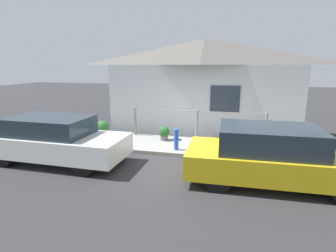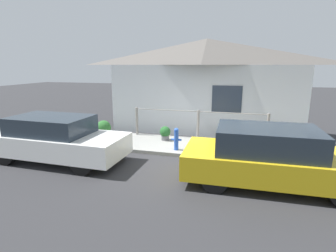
# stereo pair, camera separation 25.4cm
# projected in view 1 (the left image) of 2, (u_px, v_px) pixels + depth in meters

# --- Properties ---
(ground_plane) EXTENTS (60.00, 60.00, 0.00)m
(ground_plane) POSITION_uv_depth(u_px,v_px,m) (189.00, 158.00, 8.04)
(ground_plane) COLOR #2D2D30
(sidewalk) EXTENTS (24.00, 1.97, 0.12)m
(sidewalk) POSITION_uv_depth(u_px,v_px,m) (193.00, 147.00, 8.96)
(sidewalk) COLOR gray
(sidewalk) RESTS_ON ground_plane
(house) EXTENTS (7.99, 2.23, 3.83)m
(house) POSITION_uv_depth(u_px,v_px,m) (204.00, 58.00, 10.68)
(house) COLOR silver
(house) RESTS_ON ground_plane
(fence) EXTENTS (4.90, 0.10, 1.08)m
(fence) POSITION_uv_depth(u_px,v_px,m) (197.00, 123.00, 9.60)
(fence) COLOR gray
(fence) RESTS_ON sidewalk
(car_left) EXTENTS (4.09, 1.69, 1.34)m
(car_left) POSITION_uv_depth(u_px,v_px,m) (55.00, 140.00, 7.56)
(car_left) COLOR white
(car_left) RESTS_ON ground_plane
(car_right) EXTENTS (4.16, 1.82, 1.38)m
(car_right) POSITION_uv_depth(u_px,v_px,m) (273.00, 156.00, 6.21)
(car_right) COLOR gold
(car_right) RESTS_ON ground_plane
(fire_hydrant) EXTENTS (0.33, 0.15, 0.72)m
(fire_hydrant) POSITION_uv_depth(u_px,v_px,m) (176.00, 138.00, 8.37)
(fire_hydrant) COLOR blue
(fire_hydrant) RESTS_ON sidewalk
(potted_plant_near_hydrant) EXTENTS (0.39, 0.39, 0.51)m
(potted_plant_near_hydrant) POSITION_uv_depth(u_px,v_px,m) (164.00, 133.00, 9.48)
(potted_plant_near_hydrant) COLOR slate
(potted_plant_near_hydrant) RESTS_ON sidewalk
(potted_plant_by_fence) EXTENTS (0.55, 0.55, 0.63)m
(potted_plant_by_fence) POSITION_uv_depth(u_px,v_px,m) (102.00, 128.00, 9.85)
(potted_plant_by_fence) COLOR #9E5638
(potted_plant_by_fence) RESTS_ON sidewalk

